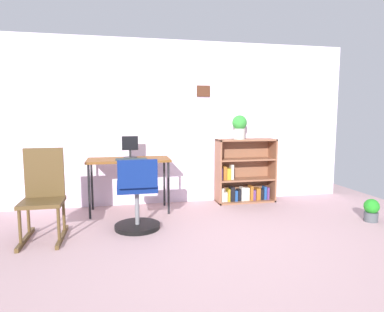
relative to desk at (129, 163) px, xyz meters
name	(u,v)px	position (x,y,z in m)	size (l,w,h in m)	color
ground_plane	(221,260)	(0.75, -1.74, -0.66)	(6.24, 6.24, 0.00)	#B49194
wall_back	(179,123)	(0.75, 0.41, 0.52)	(5.20, 0.12, 2.37)	silver
desk	(129,163)	(0.00, 0.00, 0.00)	(1.08, 0.51, 0.72)	brown
monitor	(130,148)	(0.02, 0.09, 0.20)	(0.22, 0.18, 0.30)	#262628
keyboard	(131,159)	(0.03, -0.12, 0.07)	(0.40, 0.13, 0.02)	#263435
office_chair	(137,199)	(0.06, -0.76, -0.29)	(0.52, 0.55, 0.83)	black
rocking_chair	(43,194)	(-0.91, -0.78, -0.19)	(0.42, 0.64, 0.95)	#513C1E
bookshelf_low	(243,174)	(1.70, 0.22, -0.25)	(0.88, 0.30, 0.95)	brown
potted_plant_on_shelf	(239,126)	(1.61, 0.16, 0.48)	(0.22, 0.22, 0.35)	#B7B2A8
potted_plant_floor	(371,210)	(2.88, -1.05, -0.52)	(0.18, 0.18, 0.28)	#474C51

